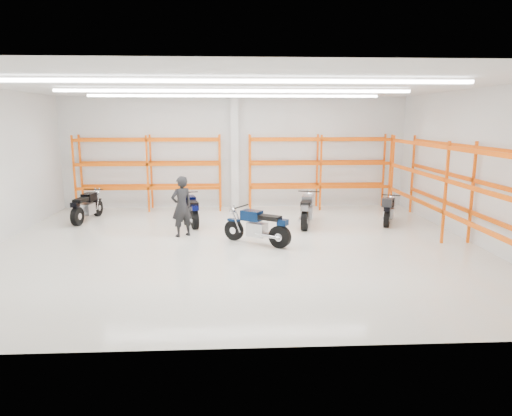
{
  "coord_description": "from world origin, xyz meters",
  "views": [
    {
      "loc": [
        -0.08,
        -12.77,
        3.65
      ],
      "look_at": [
        0.6,
        0.5,
        1.02
      ],
      "focal_mm": 32.0,
      "sensor_mm": 36.0,
      "label": 1
    }
  ],
  "objects_px": {
    "motorcycle_back_b": "(191,211)",
    "motorcycle_back_d": "(389,210)",
    "motorcycle_back_a": "(86,207)",
    "structural_column": "(235,153)",
    "standing_man": "(182,206)",
    "motorcycle_back_c": "(307,211)",
    "motorcycle_main": "(259,227)"
  },
  "relations": [
    {
      "from": "motorcycle_back_a",
      "to": "motorcycle_back_d",
      "type": "bearing_deg",
      "value": -5.45
    },
    {
      "from": "motorcycle_back_b",
      "to": "structural_column",
      "type": "height_order",
      "value": "structural_column"
    },
    {
      "from": "standing_man",
      "to": "structural_column",
      "type": "height_order",
      "value": "structural_column"
    },
    {
      "from": "motorcycle_back_d",
      "to": "motorcycle_main",
      "type": "bearing_deg",
      "value": -153.07
    },
    {
      "from": "motorcycle_main",
      "to": "structural_column",
      "type": "distance_m",
      "value": 5.99
    },
    {
      "from": "structural_column",
      "to": "motorcycle_back_a",
      "type": "bearing_deg",
      "value": -156.5
    },
    {
      "from": "motorcycle_back_a",
      "to": "structural_column",
      "type": "relative_size",
      "value": 0.49
    },
    {
      "from": "motorcycle_back_c",
      "to": "structural_column",
      "type": "distance_m",
      "value": 4.52
    },
    {
      "from": "motorcycle_main",
      "to": "standing_man",
      "type": "xyz_separation_m",
      "value": [
        -2.35,
        1.08,
        0.44
      ]
    },
    {
      "from": "motorcycle_back_d",
      "to": "standing_man",
      "type": "xyz_separation_m",
      "value": [
        -6.99,
        -1.27,
        0.46
      ]
    },
    {
      "from": "motorcycle_back_b",
      "to": "standing_man",
      "type": "height_order",
      "value": "standing_man"
    },
    {
      "from": "motorcycle_back_b",
      "to": "standing_man",
      "type": "relative_size",
      "value": 1.12
    },
    {
      "from": "motorcycle_back_a",
      "to": "motorcycle_back_c",
      "type": "height_order",
      "value": "motorcycle_back_c"
    },
    {
      "from": "motorcycle_back_a",
      "to": "standing_man",
      "type": "distance_m",
      "value": 4.34
    },
    {
      "from": "motorcycle_back_d",
      "to": "standing_man",
      "type": "bearing_deg",
      "value": -169.67
    },
    {
      "from": "standing_man",
      "to": "motorcycle_back_c",
      "type": "bearing_deg",
      "value": 163.12
    },
    {
      "from": "standing_man",
      "to": "motorcycle_back_a",
      "type": "bearing_deg",
      "value": -65.39
    },
    {
      "from": "motorcycle_back_a",
      "to": "motorcycle_back_c",
      "type": "bearing_deg",
      "value": -7.88
    },
    {
      "from": "motorcycle_back_c",
      "to": "motorcycle_main",
      "type": "bearing_deg",
      "value": -127.49
    },
    {
      "from": "motorcycle_main",
      "to": "motorcycle_back_a",
      "type": "distance_m",
      "value": 6.89
    },
    {
      "from": "motorcycle_main",
      "to": "motorcycle_back_c",
      "type": "xyz_separation_m",
      "value": [
        1.76,
        2.3,
        0.01
      ]
    },
    {
      "from": "motorcycle_main",
      "to": "motorcycle_back_b",
      "type": "distance_m",
      "value": 3.45
    },
    {
      "from": "motorcycle_main",
      "to": "structural_column",
      "type": "bearing_deg",
      "value": 96.73
    },
    {
      "from": "standing_man",
      "to": "structural_column",
      "type": "relative_size",
      "value": 0.42
    },
    {
      "from": "motorcycle_main",
      "to": "motorcycle_back_c",
      "type": "height_order",
      "value": "motorcycle_back_c"
    },
    {
      "from": "motorcycle_back_d",
      "to": "structural_column",
      "type": "relative_size",
      "value": 0.42
    },
    {
      "from": "motorcycle_back_c",
      "to": "motorcycle_back_d",
      "type": "relative_size",
      "value": 1.17
    },
    {
      "from": "motorcycle_back_a",
      "to": "structural_column",
      "type": "bearing_deg",
      "value": 23.5
    },
    {
      "from": "structural_column",
      "to": "motorcycle_main",
      "type": "bearing_deg",
      "value": -83.27
    },
    {
      "from": "motorcycle_back_b",
      "to": "standing_man",
      "type": "distance_m",
      "value": 1.63
    },
    {
      "from": "motorcycle_back_b",
      "to": "motorcycle_back_d",
      "type": "distance_m",
      "value": 6.86
    },
    {
      "from": "motorcycle_back_b",
      "to": "motorcycle_back_d",
      "type": "xyz_separation_m",
      "value": [
        6.85,
        -0.29,
        -0.01
      ]
    }
  ]
}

